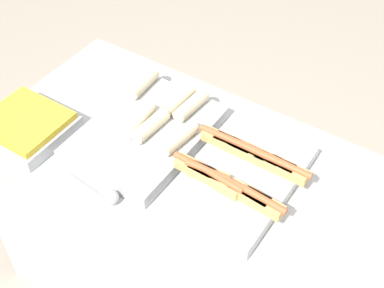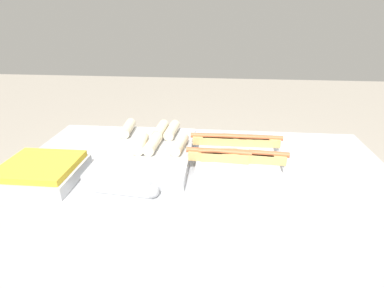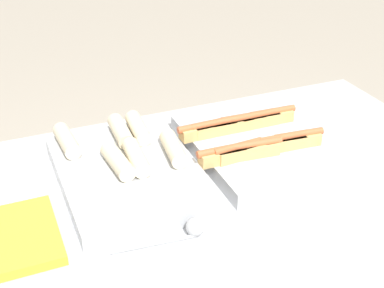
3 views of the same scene
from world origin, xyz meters
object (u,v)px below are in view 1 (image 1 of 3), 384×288
Objects in this scene: tray_side_front at (26,126)px; serving_spoon_near at (107,196)px; tray_hotdogs at (241,175)px; tray_wraps at (149,129)px.

serving_spoon_near is at bearing -10.16° from tray_side_front.
tray_hotdogs is 0.43m from serving_spoon_near.
tray_side_front is at bearing -148.48° from tray_wraps.
tray_wraps is (-0.38, 0.01, -0.00)m from tray_hotdogs.
tray_hotdogs and tray_wraps have the same top height.
tray_hotdogs is 2.07× the size of serving_spoon_near.
tray_side_front is at bearing 169.84° from serving_spoon_near.
serving_spoon_near is at bearing -137.43° from tray_hotdogs.
tray_side_front is (-0.75, -0.21, -0.00)m from tray_hotdogs.
tray_side_front is at bearing -164.10° from tray_hotdogs.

